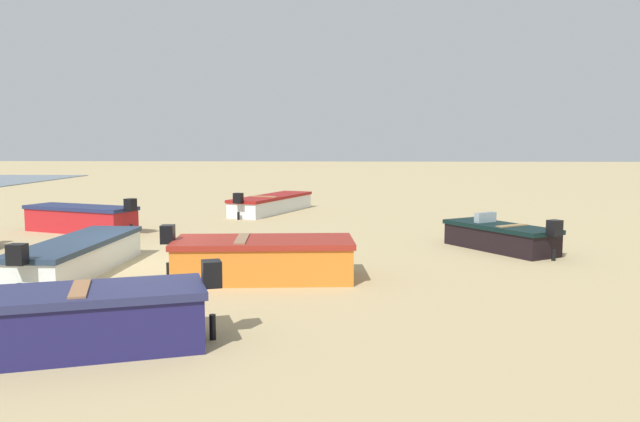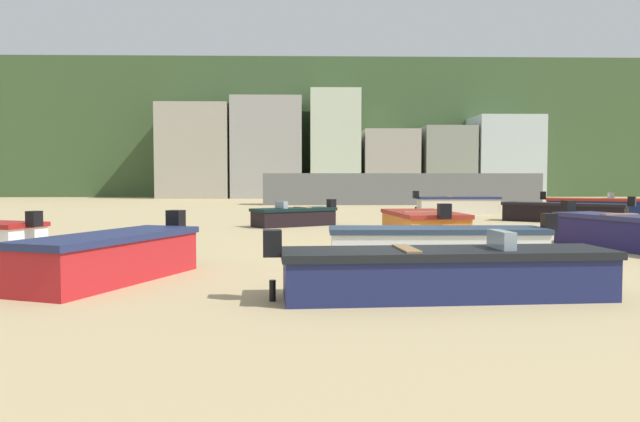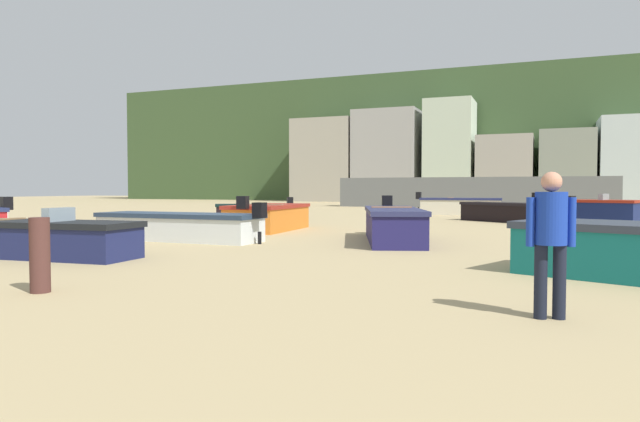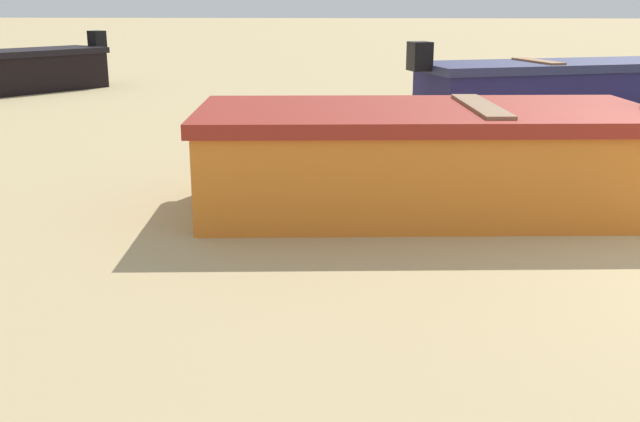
{
  "view_description": "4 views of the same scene",
  "coord_description": "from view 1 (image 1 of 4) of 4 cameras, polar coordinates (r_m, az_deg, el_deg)",
  "views": [
    {
      "loc": [
        14.76,
        4.71,
        3.02
      ],
      "look_at": [
        -1.1,
        4.08,
        1.26
      ],
      "focal_mm": 35.44,
      "sensor_mm": 36.0,
      "label": 1
    },
    {
      "loc": [
        -2.32,
        -15.05,
        1.84
      ],
      "look_at": [
        -1.76,
        8.75,
        0.61
      ],
      "focal_mm": 34.05,
      "sensor_mm": 36.0,
      "label": 2
    },
    {
      "loc": [
        10.03,
        -14.51,
        1.43
      ],
      "look_at": [
        1.77,
        6.29,
        0.55
      ],
      "focal_mm": 31.72,
      "sensor_mm": 36.0,
      "label": 3
    },
    {
      "loc": [
        -5.19,
        3.45,
        1.77
      ],
      "look_at": [
        -0.5,
        3.74,
        0.43
      ],
      "focal_mm": 41.5,
      "sensor_mm": 36.0,
      "label": 4
    }
  ],
  "objects": [
    {
      "name": "ground_plane",
      "position": [
        15.79,
        -15.19,
        -4.94
      ],
      "size": [
        160.0,
        160.0,
        0.0
      ],
      "primitive_type": "plane",
      "color": "tan"
    },
    {
      "name": "boat_white_7",
      "position": [
        26.92,
        -4.4,
        0.65
      ],
      "size": [
        5.5,
        3.19,
        1.04
      ],
      "rotation": [
        0.0,
        0.0,
        1.2
      ],
      "color": "white",
      "rests_on": "ground"
    },
    {
      "name": "boat_red_4",
      "position": [
        22.53,
        -20.74,
        -0.65
      ],
      "size": [
        2.58,
        4.19,
        1.2
      ],
      "rotation": [
        0.0,
        0.0,
        2.78
      ],
      "color": "red",
      "rests_on": "ground"
    },
    {
      "name": "boat_white_2",
      "position": [
        15.62,
        -21.06,
        -3.81
      ],
      "size": [
        5.12,
        1.46,
        1.08
      ],
      "rotation": [
        0.0,
        0.0,
        1.55
      ],
      "color": "white",
      "rests_on": "ground"
    },
    {
      "name": "boat_navy_1",
      "position": [
        9.89,
        -23.96,
        -9.23
      ],
      "size": [
        2.81,
        4.91,
        1.23
      ],
      "rotation": [
        0.0,
        0.0,
        3.47
      ],
      "color": "#1F1C52",
      "rests_on": "ground"
    },
    {
      "name": "boat_orange_0",
      "position": [
        13.94,
        -5.16,
        -4.32
      ],
      "size": [
        2.07,
        4.24,
        1.21
      ],
      "rotation": [
        0.0,
        0.0,
        0.08
      ],
      "color": "orange",
      "rests_on": "ground"
    },
    {
      "name": "boat_black_3",
      "position": [
        18.26,
        15.98,
        -2.24
      ],
      "size": [
        3.51,
        2.85,
        1.04
      ],
      "rotation": [
        0.0,
        0.0,
        2.14
      ],
      "color": "black",
      "rests_on": "ground"
    }
  ]
}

